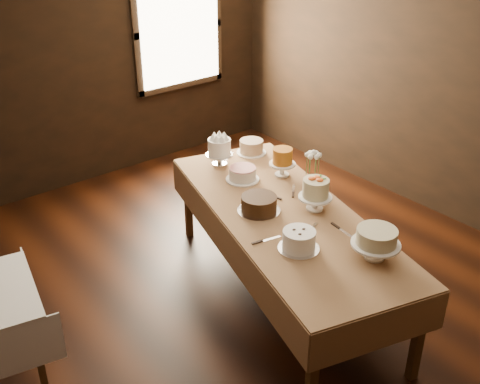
% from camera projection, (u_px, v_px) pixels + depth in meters
% --- Properties ---
extents(floor, '(5.00, 6.00, 0.01)m').
position_uv_depth(floor, '(255.00, 298.00, 4.91)').
color(floor, black).
rests_on(floor, ground).
extents(wall_back, '(5.00, 0.02, 2.80)m').
position_uv_depth(wall_back, '(79.00, 63.00, 6.30)').
color(wall_back, black).
rests_on(wall_back, ground).
extents(wall_right, '(0.02, 6.00, 2.80)m').
position_uv_depth(wall_right, '(449.00, 84.00, 5.65)').
color(wall_right, black).
rests_on(wall_right, ground).
extents(window, '(1.10, 0.05, 1.30)m').
position_uv_depth(window, '(180.00, 29.00, 6.89)').
color(window, '#FFEABF').
rests_on(window, wall_back).
extents(display_table, '(1.70, 2.81, 0.82)m').
position_uv_depth(display_table, '(285.00, 219.00, 4.61)').
color(display_table, '#3D2814').
rests_on(display_table, ground).
extents(cake_meringue, '(0.30, 0.30, 0.27)m').
position_uv_depth(cake_meringue, '(220.00, 153.00, 5.31)').
color(cake_meringue, silver).
rests_on(cake_meringue, display_table).
extents(cake_speckled, '(0.32, 0.32, 0.14)m').
position_uv_depth(cake_speckled, '(251.00, 147.00, 5.57)').
color(cake_speckled, white).
rests_on(cake_speckled, display_table).
extents(cake_lattice, '(0.34, 0.34, 0.11)m').
position_uv_depth(cake_lattice, '(243.00, 175.00, 5.07)').
color(cake_lattice, white).
rests_on(cake_lattice, display_table).
extents(cake_caramel, '(0.24, 0.24, 0.27)m').
position_uv_depth(cake_caramel, '(282.00, 164.00, 5.11)').
color(cake_caramel, white).
rests_on(cake_caramel, display_table).
extents(cake_chocolate, '(0.40, 0.40, 0.13)m').
position_uv_depth(cake_chocolate, '(259.00, 204.00, 4.57)').
color(cake_chocolate, silver).
rests_on(cake_chocolate, display_table).
extents(cake_flowers, '(0.27, 0.27, 0.28)m').
position_uv_depth(cake_flowers, '(315.00, 196.00, 4.57)').
color(cake_flowers, white).
rests_on(cake_flowers, display_table).
extents(cake_swirl, '(0.33, 0.33, 0.15)m').
position_uv_depth(cake_swirl, '(299.00, 241.00, 4.08)').
color(cake_swirl, silver).
rests_on(cake_swirl, display_table).
extents(cake_cream, '(0.37, 0.37, 0.24)m').
position_uv_depth(cake_cream, '(376.00, 245.00, 3.97)').
color(cake_cream, white).
rests_on(cake_cream, display_table).
extents(cake_server_a, '(0.23, 0.12, 0.01)m').
position_uv_depth(cake_server_a, '(313.00, 227.00, 4.38)').
color(cake_server_a, silver).
rests_on(cake_server_a, display_table).
extents(cake_server_b, '(0.06, 0.24, 0.01)m').
position_uv_depth(cake_server_b, '(346.00, 233.00, 4.30)').
color(cake_server_b, silver).
rests_on(cake_server_b, display_table).
extents(cake_server_c, '(0.07, 0.24, 0.01)m').
position_uv_depth(cake_server_c, '(266.00, 194.00, 4.86)').
color(cake_server_c, silver).
rests_on(cake_server_c, display_table).
extents(cake_server_d, '(0.19, 0.18, 0.01)m').
position_uv_depth(cake_server_d, '(294.00, 188.00, 4.94)').
color(cake_server_d, silver).
rests_on(cake_server_d, display_table).
extents(cake_server_e, '(0.24, 0.07, 0.01)m').
position_uv_depth(cake_server_e, '(272.00, 238.00, 4.24)').
color(cake_server_e, silver).
rests_on(cake_server_e, display_table).
extents(flower_vase, '(0.18, 0.18, 0.14)m').
position_uv_depth(flower_vase, '(312.00, 182.00, 4.90)').
color(flower_vase, '#2D2823').
rests_on(flower_vase, display_table).
extents(flower_bouquet, '(0.14, 0.14, 0.20)m').
position_uv_depth(flower_bouquet, '(313.00, 162.00, 4.81)').
color(flower_bouquet, white).
rests_on(flower_bouquet, flower_vase).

